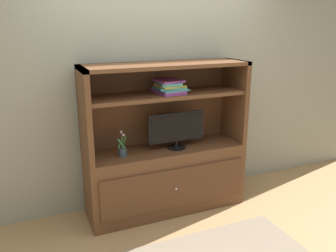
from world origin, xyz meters
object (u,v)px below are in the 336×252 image
Objects in this scene: tv_monitor at (176,129)px; potted_plant at (123,150)px; magazine_stack at (169,87)px; media_console at (166,164)px.

tv_monitor reaches higher than potted_plant.
potted_plant is 0.75× the size of magazine_stack.
potted_plant is at bearing -179.22° from tv_monitor.
tv_monitor is at bearing 0.78° from potted_plant.
potted_plant is at bearing -174.47° from magazine_stack.
tv_monitor is 1.70× the size of magazine_stack.
magazine_stack reaches higher than tv_monitor.
magazine_stack is at bearing 5.53° from potted_plant.
media_console reaches higher than magazine_stack.
media_console is 6.22× the size of potted_plant.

